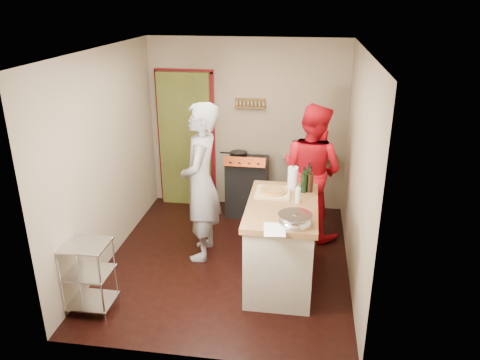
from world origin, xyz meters
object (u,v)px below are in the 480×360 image
stove (247,185)px  person_red (312,171)px  island (281,242)px  wire_shelving (88,274)px  person_stripe (201,183)px

stove → person_red: size_ratio=0.54×
stove → island: size_ratio=0.70×
person_red → stove: bearing=4.8°
stove → wire_shelving: 2.94m
island → person_stripe: bearing=155.5°
wire_shelving → person_red: size_ratio=0.43×
wire_shelving → person_red: 3.14m
wire_shelving → island: bearing=22.8°
wire_shelving → stove: bearing=63.1°
stove → island: (0.64, -1.80, 0.07)m
person_red → island: bearing=109.4°
person_stripe → person_red: size_ratio=1.08×
wire_shelving → island: (1.96, 0.83, 0.08)m
island → person_red: (0.32, 1.28, 0.41)m
stove → wire_shelving: stove is taller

